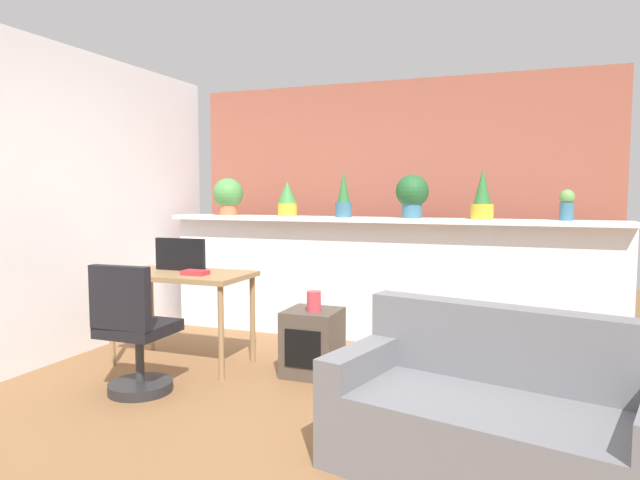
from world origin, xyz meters
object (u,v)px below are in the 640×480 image
(office_chair, at_px, (134,339))
(desk, at_px, (182,283))
(potted_plant_4, at_px, (482,197))
(vase_on_shelf, at_px, (314,301))
(couch, at_px, (495,421))
(book_on_desk, at_px, (195,273))
(potted_plant_3, at_px, (412,194))
(tv_monitor, at_px, (180,254))
(potted_plant_1, at_px, (287,199))
(potted_plant_5, at_px, (567,204))
(side_cube_shelf, at_px, (312,342))
(potted_plant_0, at_px, (228,195))
(potted_plant_2, at_px, (344,197))

(office_chair, bearing_deg, desk, 97.65)
(potted_plant_4, bearing_deg, vase_on_shelf, -135.59)
(potted_plant_4, distance_m, couch, 2.44)
(vase_on_shelf, relative_size, book_on_desk, 0.79)
(potted_plant_3, distance_m, vase_on_shelf, 1.49)
(tv_monitor, bearing_deg, office_chair, -78.25)
(couch, bearing_deg, vase_on_shelf, 141.43)
(vase_on_shelf, bearing_deg, potted_plant_1, 122.37)
(vase_on_shelf, bearing_deg, potted_plant_5, 33.01)
(potted_plant_1, height_order, desk, potted_plant_1)
(desk, relative_size, side_cube_shelf, 2.20)
(desk, bearing_deg, potted_plant_3, 37.26)
(potted_plant_3, distance_m, potted_plant_5, 1.28)
(potted_plant_3, xyz_separation_m, office_chair, (-1.51, -1.94, -0.99))
(book_on_desk, bearing_deg, potted_plant_3, 42.76)
(potted_plant_1, relative_size, potted_plant_4, 0.78)
(potted_plant_0, relative_size, office_chair, 0.41)
(potted_plant_2, xyz_separation_m, potted_plant_3, (0.62, 0.07, 0.03))
(potted_plant_3, height_order, office_chair, potted_plant_3)
(potted_plant_3, xyz_separation_m, vase_on_shelf, (-0.50, -1.15, -0.80))
(potted_plant_1, relative_size, vase_on_shelf, 2.20)
(potted_plant_1, height_order, book_on_desk, potted_plant_1)
(couch, bearing_deg, office_chair, 172.74)
(vase_on_shelf, bearing_deg, office_chair, -142.07)
(potted_plant_3, relative_size, potted_plant_4, 0.91)
(vase_on_shelf, distance_m, book_on_desk, 0.96)
(potted_plant_0, relative_size, potted_plant_1, 1.11)
(potted_plant_4, xyz_separation_m, tv_monitor, (-2.29, -1.08, -0.46))
(vase_on_shelf, relative_size, couch, 0.09)
(potted_plant_2, distance_m, office_chair, 2.28)
(book_on_desk, bearing_deg, tv_monitor, 145.63)
(potted_plant_1, bearing_deg, office_chair, -98.72)
(side_cube_shelf, height_order, vase_on_shelf, vase_on_shelf)
(desk, distance_m, side_cube_shelf, 1.16)
(potted_plant_4, xyz_separation_m, couch, (0.26, -2.18, -1.06))
(potted_plant_3, bearing_deg, office_chair, -127.88)
(side_cube_shelf, bearing_deg, potted_plant_1, 122.25)
(potted_plant_3, bearing_deg, side_cube_shelf, -115.27)
(potted_plant_4, bearing_deg, potted_plant_5, 5.53)
(book_on_desk, bearing_deg, potted_plant_0, 108.85)
(desk, height_order, vase_on_shelf, desk)
(potted_plant_1, relative_size, tv_monitor, 0.74)
(potted_plant_0, xyz_separation_m, desk, (0.26, -1.19, -0.70))
(office_chair, relative_size, side_cube_shelf, 1.82)
(potted_plant_2, relative_size, tv_monitor, 0.93)
(potted_plant_0, height_order, potted_plant_4, potted_plant_4)
(tv_monitor, bearing_deg, side_cube_shelf, 1.48)
(vase_on_shelf, xyz_separation_m, book_on_desk, (-0.93, -0.16, 0.19))
(book_on_desk, bearing_deg, potted_plant_5, 25.98)
(couch, bearing_deg, potted_plant_5, 79.89)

